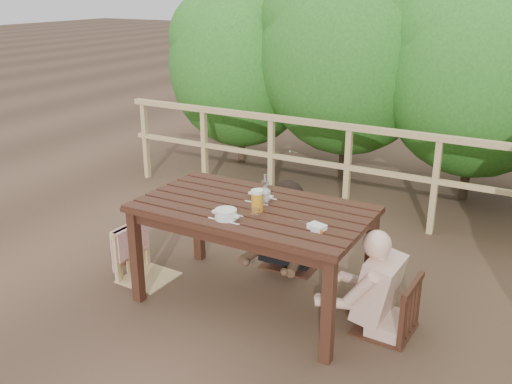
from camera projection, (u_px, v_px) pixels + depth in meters
The scene contains 16 objects.
ground at pixel (253, 301), 4.44m from camera, with size 60.00×60.00×0.00m, color brown.
table at pixel (253, 256), 4.30m from camera, with size 1.71×0.96×0.79m, color #321A11.
chair_left at pixel (146, 233), 4.64m from camera, with size 0.42×0.42×0.84m, color tan.
chair_far at pixel (294, 215), 4.88m from camera, with size 0.47×0.47×0.94m, color #321A11.
chair_right at pixel (389, 279), 3.94m from camera, with size 0.41×0.41×0.82m, color #321A11.
woman at pixel (296, 197), 4.85m from camera, with size 0.50×0.62×1.25m, color black, non-canonical shape.
diner_right at pixel (395, 253), 3.85m from camera, with size 0.50×0.61×1.24m, color #D4A791, non-canonical shape.
railing at pixel (347, 172), 5.90m from camera, with size 5.60×0.10×1.01m, color tan.
hedge_row at pixel (428, 27), 6.22m from camera, with size 6.60×1.60×3.80m, color #28631D, non-canonical shape.
soup_near at pixel (226, 215), 3.92m from camera, with size 0.26×0.26×0.09m, color silver.
soup_far at pixel (261, 196), 4.29m from camera, with size 0.25×0.25×0.08m, color white.
bread_roll at pixel (229, 214), 3.95m from camera, with size 0.14×0.11×0.08m, color #A36F2D.
beer_glass at pixel (257, 201), 4.05m from camera, with size 0.09×0.09×0.17m, color orange.
bottle at pixel (265, 190), 4.17m from camera, with size 0.06×0.06×0.24m, color white.
tumbler at pixel (255, 214), 3.94m from camera, with size 0.07×0.07×0.08m, color silver.
butter_tub at pixel (317, 228), 3.76m from camera, with size 0.12×0.08×0.05m, color white.
Camera 1 is at (1.92, -3.37, 2.34)m, focal length 39.69 mm.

